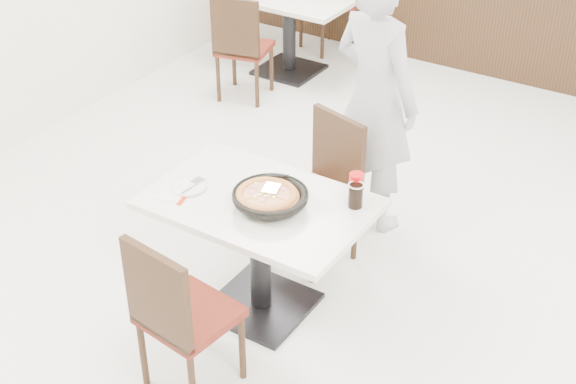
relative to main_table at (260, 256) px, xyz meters
The scene contains 18 objects.
floor 0.59m from the main_table, 58.69° to the left, with size 7.00×7.00×0.00m, color silver.
wainscot_back 3.88m from the main_table, 86.48° to the left, with size 5.90×0.03×1.10m, color black.
main_table is the anchor object (origin of this frame).
chair_near 0.69m from the main_table, 86.94° to the right, with size 0.42×0.42×0.95m, color black, non-canonical shape.
chair_far 0.60m from the main_table, 89.19° to the left, with size 0.42×0.42×0.95m, color black, non-canonical shape.
trivet 0.40m from the main_table, 16.73° to the right, with size 0.11×0.11×0.04m, color black.
pizza_pan 0.43m from the main_table, 10.94° to the right, with size 0.36×0.36×0.01m, color black.
pizza 0.44m from the main_table, 21.94° to the right, with size 0.35×0.35×0.02m, color #C28046.
pizza_server 0.47m from the main_table, 17.50° to the left, with size 0.08×0.10×0.00m, color silver.
napkin 0.61m from the main_table, 155.05° to the right, with size 0.14×0.14×0.00m, color silver.
side_plate 0.57m from the main_table, 164.77° to the right, with size 0.19×0.19×0.01m, color silver.
fork 0.55m from the main_table, 162.92° to the right, with size 0.02×0.16×0.00m, color silver.
cola_glass 0.68m from the main_table, 26.16° to the left, with size 0.08×0.08×0.13m, color black.
red_cup 0.69m from the main_table, 33.90° to the left, with size 0.08×0.08×0.16m, color red.
diner_person 1.30m from the main_table, 85.96° to the left, with size 0.65×0.43×1.79m, color #B7B6BC.
bg_table_left 3.40m from the main_table, 119.66° to the left, with size 1.20×0.80×0.75m, color silver, non-canonical shape.
bg_chair_left_near 2.88m from the main_table, 126.89° to the left, with size 0.42×0.42×0.95m, color black, non-canonical shape.
bg_chair_left_far 3.99m from the main_table, 114.77° to the left, with size 0.42×0.42×0.95m, color black, non-canonical shape.
Camera 1 is at (1.85, -3.37, 3.12)m, focal length 50.00 mm.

